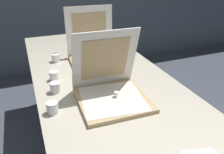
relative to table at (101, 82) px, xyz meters
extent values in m
cube|color=#BCB29E|center=(0.00, 0.00, 0.03)|extent=(0.87, 2.17, 0.03)
cylinder|color=gray|center=(-0.37, 1.02, -0.34)|extent=(0.04, 0.04, 0.72)
cylinder|color=gray|center=(0.37, 1.02, -0.34)|extent=(0.04, 0.04, 0.72)
cube|color=tan|center=(-0.04, -0.33, 0.06)|extent=(0.39, 0.39, 0.02)
cube|color=silver|center=(-0.05, -0.34, 0.07)|extent=(0.37, 0.37, 0.00)
cube|color=white|center=(-0.04, -0.20, 0.25)|extent=(0.38, 0.13, 0.36)
cube|color=tan|center=(-0.04, -0.21, 0.25)|extent=(0.27, 0.09, 0.26)
cylinder|color=white|center=(-0.02, -0.33, 0.10)|extent=(0.03, 0.03, 0.00)
cylinder|color=white|center=(-0.01, -0.33, 0.09)|extent=(0.01, 0.01, 0.03)
cylinder|color=white|center=(-0.02, -0.32, 0.09)|extent=(0.00, 0.01, 0.03)
cylinder|color=white|center=(-0.02, -0.34, 0.09)|extent=(0.00, 0.01, 0.03)
cube|color=tan|center=(0.04, 0.20, 0.06)|extent=(0.39, 0.39, 0.02)
cube|color=silver|center=(0.04, 0.20, 0.07)|extent=(0.35, 0.35, 0.00)
cube|color=white|center=(0.05, 0.40, 0.26)|extent=(0.37, 0.04, 0.37)
cube|color=tan|center=(0.05, 0.39, 0.26)|extent=(0.27, 0.03, 0.27)
cylinder|color=white|center=(0.06, 0.24, 0.10)|extent=(0.03, 0.03, 0.00)
cylinder|color=white|center=(0.07, 0.24, 0.09)|extent=(0.01, 0.00, 0.03)
cylinder|color=white|center=(0.05, 0.25, 0.09)|extent=(0.01, 0.00, 0.03)
cylinder|color=white|center=(0.05, 0.23, 0.09)|extent=(0.01, 0.00, 0.03)
cylinder|color=white|center=(-0.30, 0.04, 0.08)|extent=(0.06, 0.06, 0.06)
cylinder|color=white|center=(-0.24, 0.36, 0.08)|extent=(0.06, 0.06, 0.06)
cylinder|color=white|center=(-0.37, -0.32, 0.08)|extent=(0.06, 0.06, 0.06)
cylinder|color=white|center=(-0.32, -0.11, 0.08)|extent=(0.06, 0.06, 0.06)
camera|label=1|loc=(-0.45, -1.35, 0.75)|focal=37.32mm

